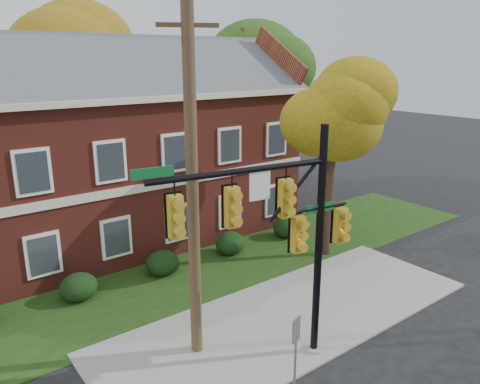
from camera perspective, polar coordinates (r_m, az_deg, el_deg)
ground at (r=16.44m, az=8.87°, el=-16.21°), size 120.00×120.00×0.00m
sidewalk at (r=17.01m, az=6.37°, el=-14.75°), size 14.00×5.00×0.08m
grass_strip at (r=20.47m, az=-3.43°, el=-9.13°), size 30.00×6.00×0.04m
apartment_building at (r=23.22m, az=-16.13°, el=6.18°), size 18.80×8.80×9.74m
hedge_left at (r=18.71m, az=-19.08°, el=-10.89°), size 1.40×1.26×1.05m
hedge_center at (r=19.89m, az=-9.43°, el=-8.52°), size 1.40×1.26×1.05m
hedge_right at (r=21.58m, az=-1.18°, el=-6.27°), size 1.40×1.26×1.05m
hedge_far_right at (r=23.67m, az=5.69°, el=-4.29°), size 1.40×1.26×1.05m
tree_near_right at (r=20.51m, az=12.11°, el=9.96°), size 4.50×4.25×8.58m
tree_right_rear at (r=29.63m, az=4.12°, el=14.87°), size 6.30×5.95×10.62m
tree_far_rear at (r=30.75m, az=-19.93°, el=15.38°), size 6.84×6.46×11.52m
traffic_signal at (r=12.72m, az=5.26°, el=-4.09°), size 6.25×1.15×7.03m
utility_pole at (r=13.05m, az=-5.83°, el=0.46°), size 1.51×0.76×10.32m
sign_post at (r=12.70m, az=6.82°, el=-17.99°), size 0.35×0.14×2.42m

